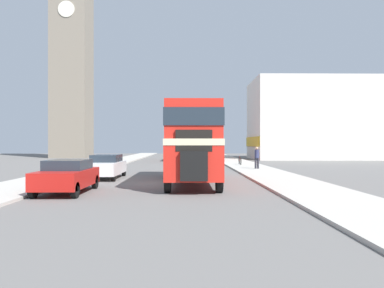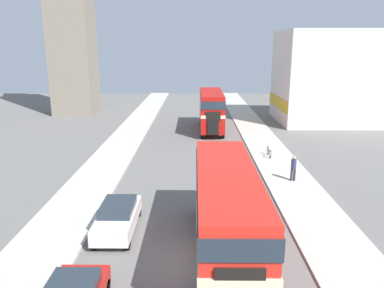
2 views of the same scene
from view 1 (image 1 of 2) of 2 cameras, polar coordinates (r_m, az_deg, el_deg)
The scene contains 11 objects.
ground_plane at distance 19.95m, azimuth -4.40°, elevation -6.07°, with size 120.00×120.00×0.00m, color slate.
sidewalk_right at distance 20.66m, azimuth 14.73°, elevation -5.69°, with size 3.50×120.00×0.12m.
sidewalk_left at distance 21.45m, azimuth -22.80°, elevation -5.48°, with size 3.50×120.00×0.12m.
double_decker_bus at distance 20.42m, azimuth 0.00°, elevation 0.84°, with size 2.54×10.43×4.02m.
bus_distant at distance 46.39m, azimuth 0.04°, elevation 0.57°, with size 2.43×9.65×4.26m.
car_parked_near at distance 17.07m, azimuth -18.47°, elevation -4.59°, with size 1.83×4.06×1.43m.
car_parked_mid at distance 23.41m, azimuth -12.94°, elevation -3.30°, with size 1.77×4.38×1.45m.
pedestrian_walking at distance 30.45m, azimuth 9.85°, elevation -1.86°, with size 0.35×0.35×1.75m.
bicycle_on_pavement at distance 36.12m, azimuth 7.32°, elevation -2.54°, with size 0.05×1.76×0.78m.
church_tower at distance 61.70m, azimuth -17.83°, elevation 14.83°, with size 5.56×5.56×35.04m.
shop_building_block at distance 54.74m, azimuth 18.66°, elevation 3.53°, with size 18.27×10.27×10.87m.
Camera 1 is at (1.22, -19.80, 2.14)m, focal length 35.00 mm.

